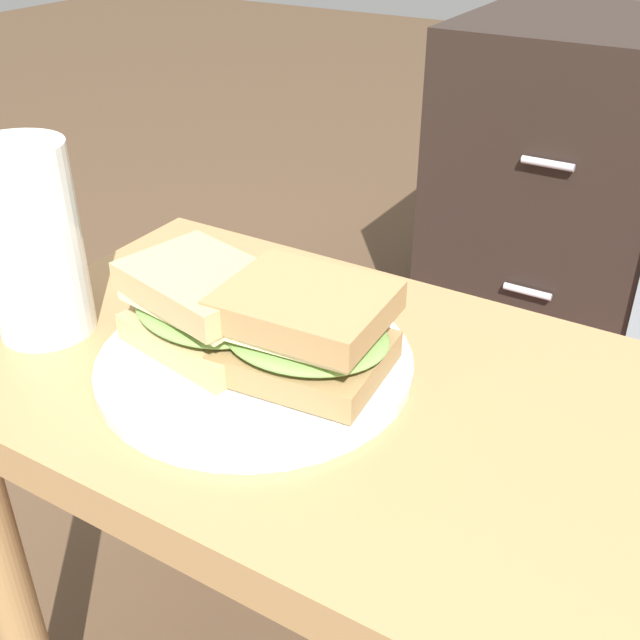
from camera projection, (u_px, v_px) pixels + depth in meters
name	position (u px, v px, depth m)	size (l,w,h in m)	color
side_table	(309.00, 461.00, 0.64)	(0.56, 0.36, 0.46)	#A37A4C
area_rug	(368.00, 399.00, 1.32)	(1.10, 0.78, 0.01)	#4C1E19
plate	(255.00, 362.00, 0.60)	(0.25, 0.25, 0.01)	silver
sandwich_front	(204.00, 308.00, 0.59)	(0.14, 0.11, 0.07)	tan
sandwich_back	(306.00, 331.00, 0.56)	(0.13, 0.11, 0.07)	#9E7A4C
beer_glass	(32.00, 245.00, 0.61)	(0.08, 0.08, 0.16)	silver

